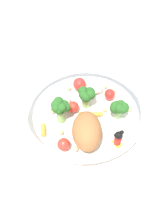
# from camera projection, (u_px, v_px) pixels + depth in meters

# --- Properties ---
(ground_plane) EXTENTS (2.40, 2.40, 0.00)m
(ground_plane) POSITION_uv_depth(u_px,v_px,m) (89.00, 114.00, 0.56)
(ground_plane) COLOR white
(food_container) EXTENTS (0.26, 0.26, 0.07)m
(food_container) POSITION_uv_depth(u_px,v_px,m) (83.00, 111.00, 0.53)
(food_container) COLOR white
(food_container) RESTS_ON ground_plane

